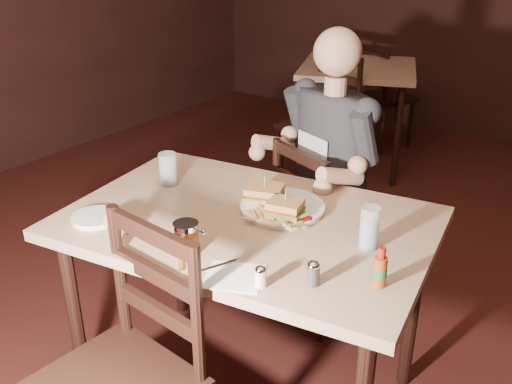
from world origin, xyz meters
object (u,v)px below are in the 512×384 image
Objects in this scene: chair_far at (328,231)px; dinner_plate at (282,208)px; glass_right at (369,227)px; bg_table at (357,78)px; hot_sauce at (381,267)px; main_table at (248,239)px; glass_left at (168,169)px; bg_chair_far at (386,97)px; diner at (326,137)px; syrup_dispenser at (186,238)px; bg_chair_near at (318,127)px; side_plate at (95,218)px.

chair_far is 0.63m from dinner_plate.
glass_right is (0.35, -0.05, 0.06)m from dinner_plate.
hot_sauce reaches higher than bg_table.
glass_left is at bearing 172.77° from main_table.
bg_chair_far is 6.09× the size of glass_right.
bg_chair_far is 2.48m from diner.
bg_chair_far is 3.32m from syrup_dispenser.
bg_chair_far is at bearing 96.92° from glass_left.
main_table is at bearing -7.23° from glass_left.
bg_chair_near reaches higher than chair_far.
glass_left is 1.05× the size of hot_sauce.
bg_table is 8.73× the size of hot_sauce.
bg_chair_far is at bearing 127.66° from diner.
glass_left reaches higher than bg_chair_far.
diner is at bearing 90.00° from chair_far.
syrup_dispenser is (-0.55, -0.18, -0.01)m from hot_sauce.
bg_table is at bearing -46.49° from chair_far.
bg_chair_near is 2.15m from glass_right.
diner is 0.99m from side_plate.
diner is (0.73, -2.32, 0.47)m from bg_chair_far.
glass_left is (-0.42, 0.05, 0.14)m from main_table.
bg_table is at bearing 97.08° from syrup_dispenser.
chair_far is 1.08m from side_plate.
main_table is at bearing 112.16° from chair_far.
glass_left reaches higher than side_plate.
main_table is 1.46× the size of bg_chair_near.
diner is at bearing 82.77° from syrup_dispenser.
diner reaches higher than glass_right.
bg_table is at bearing 98.55° from glass_left.
glass_left is at bearing 170.33° from hot_sauce.
dinner_plate is at bearing 154.10° from hot_sauce.
bg_chair_near is 1.04× the size of diner.
main_table is at bearing -54.74° from bg_chair_near.
bg_table is at bearing 132.57° from diner.
hot_sauce reaches higher than syrup_dispenser.
diner is 7.38× the size of hot_sauce.
dinner_plate reaches higher than bg_table.
glass_left is at bearing 130.99° from syrup_dispenser.
side_plate is (-0.37, -0.90, -0.11)m from diner.
glass_right reaches higher than bg_chair_far.
glass_right is 1.14× the size of hot_sauce.
bg_chair_far is at bearing 96.23° from side_plate.
dinner_plate is (0.83, -2.80, 0.36)m from bg_chair_far.
glass_left reaches higher than dinner_plate.
side_plate is at bearing -68.12° from bg_chair_near.
syrup_dispenser is 0.66× the size of side_plate.
dinner_plate is 0.36m from glass_right.
diner reaches higher than syrup_dispenser.
syrup_dispenser is at bearing -74.24° from bg_table.
syrup_dispenser is at bearing 3.30° from side_plate.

